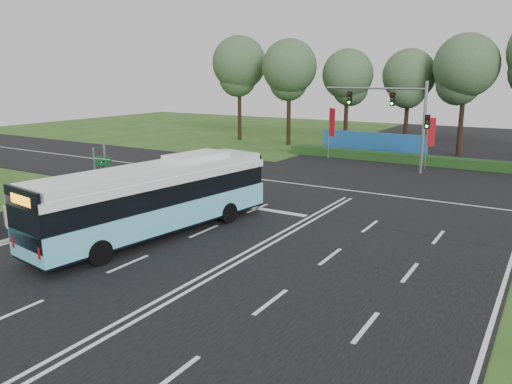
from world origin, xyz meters
TOP-DOWN VIEW (x-y plane):
  - ground at (0.00, 0.00)m, footprint 120.00×120.00m
  - road_main at (0.00, 0.00)m, footprint 20.00×120.00m
  - road_cross at (0.00, 12.00)m, footprint 120.00×14.00m
  - bike_path at (-12.50, -3.00)m, footprint 5.00×18.00m
  - kerb_strip at (-10.10, -3.00)m, footprint 0.25×18.00m
  - city_bus at (-4.85, -1.53)m, footprint 4.35×12.87m
  - pedestrian_signal at (-12.02, 1.84)m, footprint 0.32×0.42m
  - street_sign at (-11.29, 0.76)m, footprint 1.34×0.18m
  - utility_cabinet at (-11.97, -4.40)m, footprint 0.83×0.78m
  - banner_flag_left at (-6.62, 23.08)m, footprint 0.66×0.28m
  - banner_flag_mid at (2.07, 22.58)m, footprint 0.60×0.24m
  - traffic_light_gantry at (0.21, 20.50)m, footprint 8.41×0.28m
  - hedge at (0.00, 24.50)m, footprint 22.00×1.20m
  - blue_hoarding at (-4.00, 27.00)m, footprint 10.00×0.30m
  - eucalyptus_row at (-1.22, 31.34)m, footprint 42.48×9.21m

SIDE VIEW (x-z plane):
  - ground at x=0.00m, z-range 0.00..0.00m
  - road_main at x=0.00m, z-range 0.00..0.04m
  - road_cross at x=0.00m, z-range 0.00..0.05m
  - bike_path at x=-12.50m, z-range 0.00..0.06m
  - kerb_strip at x=-10.10m, z-range 0.00..0.12m
  - hedge at x=0.00m, z-range 0.00..0.80m
  - utility_cabinet at x=-11.97m, z-range 0.00..1.10m
  - blue_hoarding at x=-4.00m, z-range 0.00..2.20m
  - city_bus at x=-4.85m, z-range 0.01..3.64m
  - pedestrian_signal at x=-12.02m, z-range 0.16..3.61m
  - street_sign at x=-11.29m, z-range 0.48..3.91m
  - banner_flag_mid at x=2.07m, z-range 0.66..4.90m
  - banner_flag_left at x=-6.62m, z-range 0.71..5.38m
  - traffic_light_gantry at x=0.21m, z-range 1.16..8.16m
  - eucalyptus_row at x=-1.22m, z-range 2.18..14.98m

